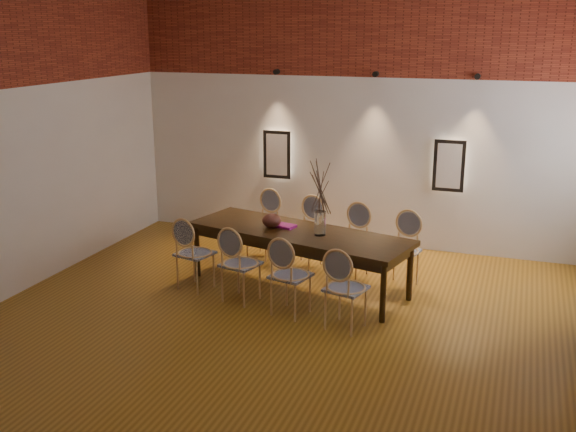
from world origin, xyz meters
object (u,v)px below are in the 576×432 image
(chair_near_a, at_px, (195,253))
(chair_near_c, at_px, (291,275))
(bowl, at_px, (272,220))
(dining_table, at_px, (299,259))
(book, at_px, (285,226))
(chair_far_c, at_px, (351,242))
(chair_near_d, at_px, (346,288))
(chair_far_d, at_px, (401,251))
(chair_far_b, at_px, (305,233))
(chair_far_a, at_px, (263,225))
(vase, at_px, (320,223))
(chair_near_b, at_px, (241,264))

(chair_near_a, height_order, chair_near_c, same)
(chair_near_a, height_order, bowl, chair_near_a)
(dining_table, distance_m, book, 0.46)
(chair_near_a, distance_m, chair_far_c, 2.05)
(chair_near_a, height_order, chair_near_d, same)
(chair_near_c, bearing_deg, chair_near_a, 180.00)
(chair_far_d, distance_m, book, 1.51)
(chair_near_a, xyz_separation_m, chair_far_c, (1.73, 1.11, 0.00))
(dining_table, xyz_separation_m, chair_far_b, (-0.18, 0.80, 0.09))
(chair_near_d, bearing_deg, bowl, 154.49)
(chair_far_d, bearing_deg, bowl, 28.66)
(chair_far_a, xyz_separation_m, vase, (1.16, -1.04, 0.43))
(dining_table, distance_m, chair_near_b, 0.82)
(chair_near_c, xyz_separation_m, book, (-0.40, 0.90, 0.30))
(chair_far_a, xyz_separation_m, book, (0.65, -0.86, 0.30))
(dining_table, bearing_deg, chair_far_b, 115.76)
(chair_far_b, height_order, bowl, chair_far_b)
(chair_near_d, bearing_deg, vase, 136.01)
(chair_near_c, distance_m, chair_far_d, 1.64)
(chair_far_c, xyz_separation_m, vase, (-0.22, -0.71, 0.43))
(chair_near_d, bearing_deg, chair_far_d, 90.00)
(chair_far_c, bearing_deg, chair_far_b, -0.00)
(chair_near_c, relative_size, vase, 3.13)
(chair_near_b, distance_m, vase, 1.08)
(chair_far_d, bearing_deg, vase, 43.99)
(chair_near_b, bearing_deg, chair_far_c, 64.24)
(chair_near_a, distance_m, chair_near_b, 0.71)
(chair_near_a, xyz_separation_m, book, (0.99, 0.57, 0.30))
(chair_near_a, relative_size, chair_far_a, 1.00)
(chair_near_a, relative_size, chair_near_d, 1.00)
(dining_table, relative_size, chair_near_a, 3.03)
(chair_far_a, bearing_deg, book, 140.29)
(chair_near_c, bearing_deg, book, 127.08)
(vase, xyz_separation_m, book, (-0.52, 0.17, -0.14))
(chair_near_d, distance_m, chair_far_b, 2.05)
(dining_table, height_order, chair_far_b, chair_far_b)
(chair_near_b, xyz_separation_m, chair_near_d, (1.39, -0.33, 0.00))
(chair_near_c, bearing_deg, chair_near_d, 0.00)
(chair_far_a, height_order, vase, vase)
(chair_near_c, bearing_deg, chair_far_b, 115.76)
(vase, bearing_deg, chair_near_a, -165.14)
(chair_near_b, xyz_separation_m, chair_far_d, (1.73, 1.11, 0.00))
(chair_near_b, distance_m, bowl, 0.78)
(chair_far_b, relative_size, chair_far_d, 1.00)
(chair_near_a, xyz_separation_m, vase, (1.51, 0.40, 0.43))
(dining_table, relative_size, chair_far_d, 3.03)
(chair_near_d, height_order, chair_far_b, same)
(dining_table, height_order, chair_far_a, chair_far_a)
(dining_table, bearing_deg, book, 168.55)
(chair_near_a, relative_size, chair_far_c, 1.00)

